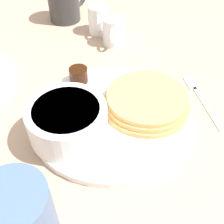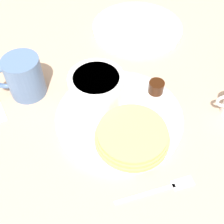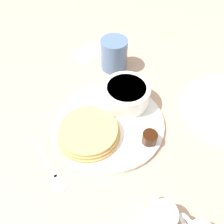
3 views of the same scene
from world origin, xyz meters
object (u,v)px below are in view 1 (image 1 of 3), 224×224
second_mug (64,1)px  creamer_pitcher_far (99,19)px  bowl (67,120)px  coffee_mug (18,220)px  creamer_pitcher_near (113,31)px  plate (110,116)px  fork (199,94)px

second_mug → creamer_pitcher_far: bearing=119.3°
bowl → coffee_mug: size_ratio=1.10×
creamer_pitcher_near → second_mug: bearing=-67.4°
creamer_pitcher_near → plate: bearing=66.4°
bowl → fork: 0.26m
creamer_pitcher_far → creamer_pitcher_near: bearing=100.7°
bowl → coffee_mug: bearing=55.2°
bowl → second_mug: 0.42m
plate → second_mug: (-0.03, -0.39, 0.04)m
creamer_pitcher_far → second_mug: (0.06, -0.10, 0.01)m
plate → coffee_mug: coffee_mug is taller
second_mug → creamer_pitcher_near: bearing=112.6°
coffee_mug → fork: 0.38m
creamer_pitcher_near → fork: 0.25m
coffee_mug → fork: size_ratio=0.74×
plate → second_mug: 0.39m
creamer_pitcher_near → creamer_pitcher_far: creamer_pitcher_far is taller
coffee_mug → creamer_pitcher_far: coffee_mug is taller
bowl → second_mug: (-0.11, -0.40, 0.01)m
plate → second_mug: second_mug is taller
coffee_mug → second_mug: size_ratio=1.01×
creamer_pitcher_far → bowl: bearing=61.8°
plate → creamer_pitcher_near: bearing=-113.6°
second_mug → bowl: bearing=75.1°
creamer_pitcher_near → coffee_mug: bearing=54.5°
plate → bowl: size_ratio=2.22×
creamer_pitcher_far → fork: 0.31m
plate → creamer_pitcher_far: creamer_pitcher_far is taller
bowl → creamer_pitcher_near: size_ratio=1.89×
bowl → creamer_pitcher_far: 0.34m
fork → second_mug: size_ratio=1.36×
fork → second_mug: second_mug is taller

